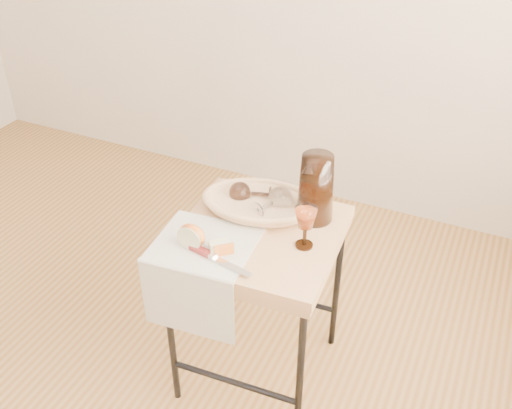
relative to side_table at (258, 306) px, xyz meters
The scene contains 11 objects.
floor 0.90m from the side_table, 142.62° to the right, with size 3.60×3.60×0.00m, color brown.
side_table is the anchor object (origin of this frame).
tea_towel 0.38m from the side_table, 132.89° to the right, with size 0.31×0.28×0.01m, color silver.
bread_basket 0.38m from the side_table, 113.73° to the left, with size 0.35×0.24×0.05m, color #9B673E, non-canonical shape.
goblet_lying_a 0.41m from the side_table, 122.07° to the left, with size 0.12×0.08×0.08m, color #473126, non-canonical shape.
goblet_lying_b 0.40m from the side_table, 89.01° to the left, with size 0.14×0.08×0.08m, color white, non-canonical shape.
pitcher 0.50m from the side_table, 47.82° to the left, with size 0.16×0.24×0.28m, color black, non-canonical shape.
wine_goblet 0.44m from the side_table, ahead, with size 0.07×0.07×0.15m, color white, non-canonical shape.
apple_half 0.44m from the side_table, 133.85° to the right, with size 0.09×0.05×0.08m, color red.
apple_wedge 0.40m from the side_table, 111.90° to the right, with size 0.06×0.03×0.04m, color beige.
table_knife 0.40m from the side_table, 106.83° to the right, with size 0.25×0.03×0.02m, color silver, non-canonical shape.
Camera 1 is at (1.30, -0.88, 1.81)m, focal length 40.94 mm.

